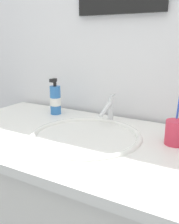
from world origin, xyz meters
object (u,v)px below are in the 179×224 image
(soap_dispenser, at_px, (55,100))
(toothbrush_blue, at_px, (178,109))
(toothbrush_cup, at_px, (175,133))
(faucet, at_px, (109,109))

(soap_dispenser, bearing_deg, toothbrush_blue, -6.65)
(toothbrush_cup, bearing_deg, soap_dispenser, 170.01)
(toothbrush_cup, relative_size, toothbrush_blue, 0.43)
(toothbrush_cup, xyz_separation_m, soap_dispenser, (-0.60, 0.11, 0.03))
(toothbrush_cup, height_order, toothbrush_blue, toothbrush_blue)
(toothbrush_blue, distance_m, soap_dispenser, 0.60)
(toothbrush_cup, bearing_deg, faucet, 159.08)
(faucet, height_order, soap_dispenser, soap_dispenser)
(faucet, xyz_separation_m, toothbrush_blue, (0.31, -0.08, 0.06))
(faucet, distance_m, toothbrush_blue, 0.33)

